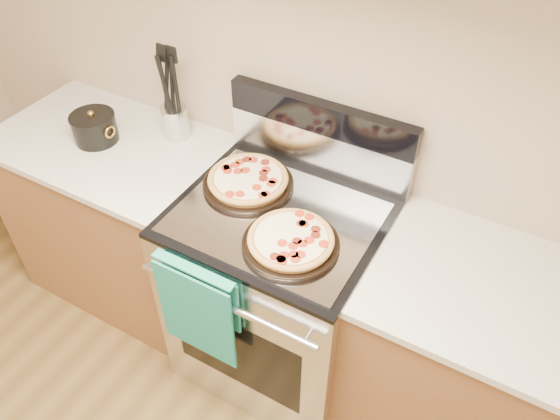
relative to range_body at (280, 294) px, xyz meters
The scene contains 17 objects.
wall_back 0.97m from the range_body, 90.00° to the left, with size 4.00×4.00×0.00m, color tan.
range_body is the anchor object (origin of this frame).
oven_window 0.34m from the range_body, 90.00° to the right, with size 0.56×0.01×0.40m, color black.
cooktop 0.46m from the range_body, ahead, with size 0.76×0.68×0.02m, color black.
backsplash_lower 0.64m from the range_body, 90.00° to the left, with size 0.76×0.06×0.18m, color silver.
backsplash_upper 0.77m from the range_body, 90.00° to the left, with size 0.76×0.06×0.12m, color black.
oven_handle 0.51m from the range_body, 90.00° to the right, with size 0.03×0.03×0.70m, color silver.
dish_towel 0.47m from the range_body, 107.74° to the right, with size 0.32×0.05×0.42m, color #187C6F, non-canonical shape.
foil_sheet 0.47m from the range_body, 90.00° to the right, with size 0.70×0.55×0.01m, color gray.
cabinet_left 0.88m from the range_body, behind, with size 1.00×0.62×0.88m, color brown.
countertop_left 0.99m from the range_body, behind, with size 1.02×0.64×0.03m, color #BCB6A8.
cabinet_right 0.88m from the range_body, ahead, with size 1.00×0.62×0.88m, color brown.
countertop_right 0.99m from the range_body, ahead, with size 1.02×0.64×0.03m, color #BCB6A8.
pepperoni_pizza_back 0.54m from the range_body, 158.75° to the left, with size 0.34×0.34×0.05m, color #A57132, non-canonical shape.
pepperoni_pizza_front 0.53m from the range_body, 48.18° to the right, with size 0.33×0.33×0.04m, color #A57132, non-canonical shape.
utensil_crock 0.86m from the range_body, 161.06° to the left, with size 0.11×0.11×0.14m, color silver.
saucepan 1.05m from the range_body, behind, with size 0.18×0.18×0.11m, color black.
Camera 1 is at (0.72, 0.38, 2.28)m, focal length 35.00 mm.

